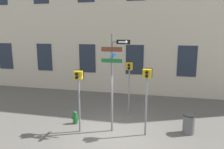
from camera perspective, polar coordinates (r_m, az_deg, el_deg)
The scene contains 7 objects.
ground_plane at distance 9.82m, azimuth 0.67°, elevation -15.06°, with size 60.00×60.00×0.00m, color #595651.
street_sign_pole at distance 9.20m, azimuth 0.32°, elevation 0.03°, with size 1.20×0.90×4.26m.
pedestrian_signal_left at distance 9.35m, azimuth -8.71°, elevation -2.60°, with size 0.39×0.40×2.74m.
pedestrian_signal_right at distance 9.01m, azimuth 9.06°, elevation -2.39°, with size 0.41×0.40×2.88m.
pedestrian_signal_across at distance 11.28m, azimuth 4.54°, elevation 0.14°, with size 0.38×0.40×2.81m.
fire_hydrant at distance 10.77m, azimuth -9.59°, elevation -11.02°, with size 0.38×0.22×0.63m.
trash_bin at distance 10.18m, azimuth 19.41°, elevation -12.08°, with size 0.53×0.53×0.86m.
Camera 1 is at (1.93, -8.61, 4.31)m, focal length 35.00 mm.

